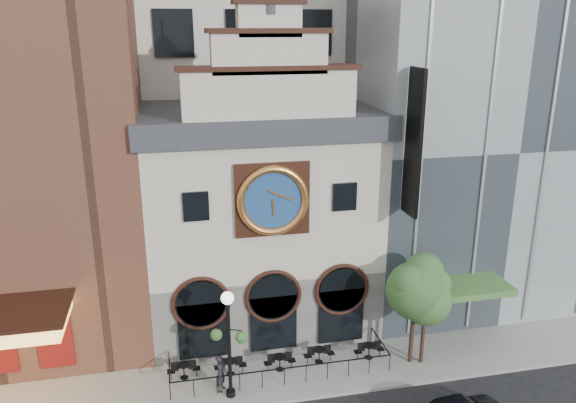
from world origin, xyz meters
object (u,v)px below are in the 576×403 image
at_px(bistro_0, 184,370).
at_px(pedestrian, 221,373).
at_px(bistro_1, 230,366).
at_px(bistro_3, 319,354).
at_px(tree_left, 427,296).
at_px(bistro_4, 369,350).
at_px(lamppost, 229,333).
at_px(tree_right, 416,286).
at_px(bistro_2, 280,362).

height_order(bistro_0, pedestrian, pedestrian).
relative_size(bistro_0, bistro_1, 1.00).
xyz_separation_m(bistro_3, tree_left, (5.11, -1.01, 3.22)).
bearing_deg(bistro_4, lamppost, -167.90).
height_order(bistro_4, tree_left, tree_left).
height_order(bistro_1, bistro_3, same).
bearing_deg(bistro_0, bistro_3, -0.76).
relative_size(bistro_4, lamppost, 0.30).
bearing_deg(pedestrian, tree_left, -60.79).
relative_size(bistro_3, bistro_4, 1.00).
relative_size(lamppost, tree_left, 1.05).
relative_size(lamppost, tree_right, 0.92).
bearing_deg(lamppost, bistro_0, 161.10).
distance_m(bistro_0, bistro_4, 9.32).
relative_size(bistro_2, bistro_4, 1.00).
height_order(bistro_0, tree_left, tree_left).
distance_m(bistro_2, pedestrian, 3.17).
xyz_separation_m(bistro_2, bistro_3, (2.07, 0.22, 0.00)).
relative_size(bistro_1, tree_left, 0.31).
bearing_deg(bistro_4, tree_right, -18.33).
distance_m(bistro_3, tree_right, 5.98).
bearing_deg(bistro_4, bistro_1, 179.15).
xyz_separation_m(bistro_1, lamppost, (-0.18, -1.66, 2.81)).
distance_m(bistro_4, lamppost, 7.95).
distance_m(bistro_1, bistro_3, 4.50).
relative_size(bistro_0, pedestrian, 0.88).
relative_size(bistro_1, bistro_3, 1.00).
xyz_separation_m(bistro_2, tree_right, (6.66, -0.62, 3.74)).
height_order(bistro_0, bistro_2, same).
xyz_separation_m(bistro_3, pedestrian, (-5.05, -1.23, 0.44)).
xyz_separation_m(bistro_0, bistro_1, (2.23, -0.16, 0.00)).
bearing_deg(bistro_0, bistro_4, -1.61).
bearing_deg(lamppost, bistro_1, 106.52).
distance_m(bistro_0, bistro_1, 2.24).
relative_size(bistro_0, bistro_4, 1.00).
relative_size(pedestrian, lamppost, 0.34).
bearing_deg(bistro_3, tree_right, -10.32).
distance_m(tree_left, tree_right, 0.75).
xyz_separation_m(lamppost, tree_right, (9.27, 0.90, 0.93)).
xyz_separation_m(bistro_2, bistro_4, (4.66, 0.05, 0.00)).
xyz_separation_m(bistro_3, tree_right, (4.59, -0.84, 3.74)).
bearing_deg(bistro_1, tree_right, -4.83).
relative_size(bistro_3, tree_right, 0.28).
distance_m(bistro_0, bistro_2, 4.67).
bearing_deg(bistro_4, pedestrian, -172.12).
relative_size(bistro_2, pedestrian, 0.88).
xyz_separation_m(bistro_4, lamppost, (-7.27, -1.56, 2.81)).
bearing_deg(tree_right, tree_left, -18.37).
xyz_separation_m(bistro_0, bistro_2, (4.66, -0.31, 0.00)).
distance_m(bistro_3, lamppost, 5.72).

